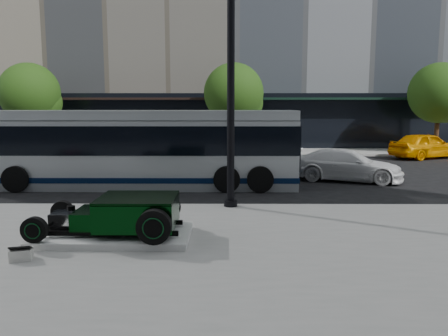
{
  "coord_description": "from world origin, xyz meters",
  "views": [
    {
      "loc": [
        0.59,
        -15.05,
        3.07
      ],
      "look_at": [
        0.49,
        -1.8,
        1.2
      ],
      "focal_mm": 35.0,
      "sensor_mm": 36.0,
      "label": 1
    }
  ],
  "objects_px": {
    "lamppost": "(231,92)",
    "transit_bus": "(139,148)",
    "hot_rod": "(128,213)",
    "white_sedan": "(346,165)",
    "yellow_taxi": "(426,146)"
  },
  "relations": [
    {
      "from": "lamppost",
      "to": "yellow_taxi",
      "type": "height_order",
      "value": "lamppost"
    },
    {
      "from": "white_sedan",
      "to": "yellow_taxi",
      "type": "xyz_separation_m",
      "value": [
        6.83,
        7.92,
        0.11
      ]
    },
    {
      "from": "lamppost",
      "to": "hot_rod",
      "type": "bearing_deg",
      "value": -125.57
    },
    {
      "from": "hot_rod",
      "to": "transit_bus",
      "type": "distance_m",
      "value": 7.35
    },
    {
      "from": "white_sedan",
      "to": "lamppost",
      "type": "bearing_deg",
      "value": 155.94
    },
    {
      "from": "lamppost",
      "to": "white_sedan",
      "type": "xyz_separation_m",
      "value": [
        4.86,
        5.25,
        -2.82
      ]
    },
    {
      "from": "transit_bus",
      "to": "white_sedan",
      "type": "bearing_deg",
      "value": 8.68
    },
    {
      "from": "hot_rod",
      "to": "lamppost",
      "type": "height_order",
      "value": "lamppost"
    },
    {
      "from": "lamppost",
      "to": "transit_bus",
      "type": "bearing_deg",
      "value": 131.4
    },
    {
      "from": "lamppost",
      "to": "transit_bus",
      "type": "relative_size",
      "value": 0.6
    },
    {
      "from": "white_sedan",
      "to": "transit_bus",
      "type": "bearing_deg",
      "value": 117.4
    },
    {
      "from": "lamppost",
      "to": "yellow_taxi",
      "type": "distance_m",
      "value": 17.82
    },
    {
      "from": "lamppost",
      "to": "white_sedan",
      "type": "height_order",
      "value": "lamppost"
    },
    {
      "from": "yellow_taxi",
      "to": "white_sedan",
      "type": "bearing_deg",
      "value": 115.9
    },
    {
      "from": "transit_bus",
      "to": "white_sedan",
      "type": "relative_size",
      "value": 2.69
    }
  ]
}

